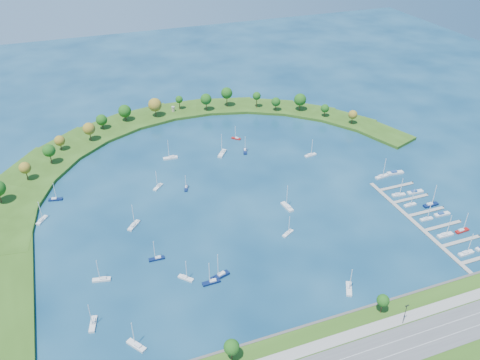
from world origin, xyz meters
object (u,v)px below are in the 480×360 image
object	(u,v)px
harbor_tower	(173,109)
docked_boat_3	(462,230)
moored_boat_18	(186,188)
moored_boat_3	(93,323)
moored_boat_15	(310,155)
moored_boat_0	(222,153)
docked_boat_0	(466,253)
moored_boat_4	(157,258)
moored_boat_6	(245,151)
docked_boat_5	(442,214)
moored_boat_12	(349,288)
docked_boat_7	(431,204)
moored_boat_9	(170,157)
moored_boat_8	(102,279)
docked_boat_2	(445,235)
moored_boat_13	(55,199)
moored_boat_14	(211,282)
docked_boat_6	(410,204)
dock_system	(427,220)
moored_boat_19	(220,275)
moored_boat_2	(42,220)
moored_boat_7	(134,225)
docked_boat_11	(395,173)
docked_boat_10	(382,176)
moored_boat_5	(288,233)
docked_boat_8	(399,194)
moored_boat_16	(186,278)
moored_boat_10	(236,138)
moored_boat_17	(287,206)
docked_boat_4	(426,218)
moored_boat_11	(136,345)

from	to	relation	value
harbor_tower	docked_boat_3	bearing A→B (deg)	-61.57
moored_boat_18	moored_boat_3	bearing A→B (deg)	-17.15
moored_boat_15	moored_boat_0	bearing A→B (deg)	149.36
harbor_tower	docked_boat_0	xyz separation A→B (m)	(92.83, -205.41, -3.08)
moored_boat_4	moored_boat_18	xyz separation A→B (m)	(28.90, 53.96, -0.03)
moored_boat_6	docked_boat_5	distance (m)	125.43
moored_boat_0	moored_boat_12	world-z (taller)	moored_boat_0
docked_boat_7	moored_boat_9	bearing A→B (deg)	138.70
moored_boat_8	docked_boat_2	world-z (taller)	docked_boat_2
moored_boat_13	moored_boat_14	bearing A→B (deg)	-44.68
moored_boat_9	docked_boat_3	size ratio (longest dim) A/B	1.18
harbor_tower	moored_boat_0	xyz separation A→B (m)	(14.65, -72.10, -2.99)
docked_boat_5	docked_boat_6	world-z (taller)	docked_boat_6
moored_boat_8	moored_boat_15	distance (m)	156.05
harbor_tower	dock_system	world-z (taller)	harbor_tower
docked_boat_2	docked_boat_5	size ratio (longest dim) A/B	1.43
moored_boat_6	moored_boat_19	world-z (taller)	moored_boat_19
moored_boat_3	moored_boat_2	bearing A→B (deg)	-153.27
moored_boat_3	moored_boat_18	bearing A→B (deg)	158.18
moored_boat_7	docked_boat_11	xyz separation A→B (m)	(157.70, -3.34, -0.18)
moored_boat_15	docked_boat_10	size ratio (longest dim) A/B	0.91
moored_boat_3	moored_boat_5	bearing A→B (deg)	118.88
dock_system	docked_boat_8	xyz separation A→B (m)	(0.23, 25.17, 0.54)
moored_boat_5	moored_boat_16	size ratio (longest dim) A/B	0.97
moored_boat_12	docked_boat_6	distance (m)	78.29
moored_boat_10	docked_boat_0	xyz separation A→B (m)	(62.49, -150.08, 0.06)
docked_boat_10	docked_boat_8	bearing A→B (deg)	-104.71
docked_boat_2	moored_boat_10	bearing A→B (deg)	114.63
moored_boat_4	moored_boat_17	bearing A→B (deg)	-165.69
moored_boat_9	docked_boat_6	distance (m)	147.11
docked_boat_11	moored_boat_4	bearing A→B (deg)	-163.72
moored_boat_15	docked_boat_11	world-z (taller)	moored_boat_15
docked_boat_4	moored_boat_15	bearing A→B (deg)	110.08
moored_boat_5	moored_boat_17	size ratio (longest dim) A/B	0.77
dock_system	moored_boat_10	xyz separation A→B (m)	(-62.27, 122.01, 0.50)
moored_boat_7	docked_boat_5	size ratio (longest dim) A/B	1.46
moored_boat_11	docked_boat_11	size ratio (longest dim) A/B	1.24
moored_boat_12	moored_boat_14	xyz separation A→B (m)	(-55.25, 24.87, -0.01)
docked_boat_5	docked_boat_8	world-z (taller)	docked_boat_8
moored_boat_7	docked_boat_3	size ratio (longest dim) A/B	1.14
moored_boat_5	moored_boat_16	xyz separation A→B (m)	(-56.77, -13.08, 0.01)
moored_boat_4	docked_boat_7	size ratio (longest dim) A/B	0.82
docked_boat_2	docked_boat_7	bearing A→B (deg)	66.31
moored_boat_11	moored_boat_15	world-z (taller)	moored_boat_11
moored_boat_12	docked_boat_0	distance (m)	64.96
moored_boat_6	moored_boat_3	bearing A→B (deg)	-23.63
moored_boat_17	moored_boat_18	xyz separation A→B (m)	(-46.71, 37.53, -0.12)
moored_boat_18	moored_boat_13	bearing A→B (deg)	-82.27
moored_boat_19	docked_boat_0	size ratio (longest dim) A/B	1.16
docked_boat_5	moored_boat_4	bearing A→B (deg)	175.78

